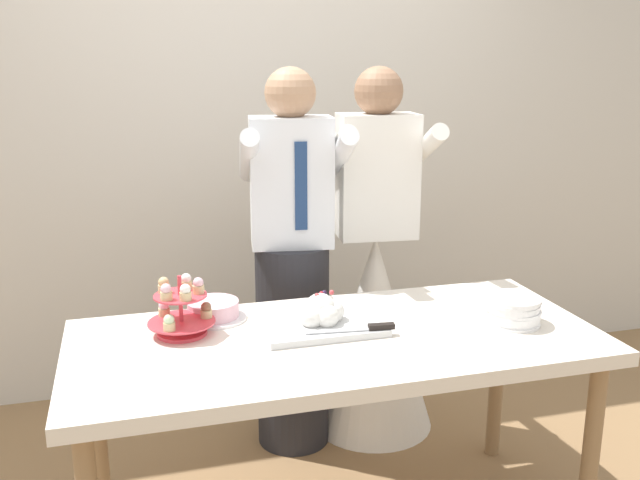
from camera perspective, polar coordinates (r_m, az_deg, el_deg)
rear_wall at (r=3.63m, az=-5.28°, el=10.72°), size 5.20×0.10×2.90m
dessert_table at (r=2.45m, az=1.35°, el=-9.35°), size 1.80×0.80×0.78m
cupcake_stand at (r=2.44m, az=-11.23°, el=-5.57°), size 0.23×0.23×0.21m
main_cake_tray at (r=2.47m, az=0.08°, el=-6.25°), size 0.44×0.31×0.13m
plate_stack at (r=2.59m, az=15.38°, el=-5.52°), size 0.20×0.20×0.10m
round_cake at (r=2.58m, az=-8.66°, el=-5.69°), size 0.24×0.24×0.07m
person_groom at (r=3.04m, az=-2.25°, el=-3.54°), size 0.52×0.55×1.66m
person_bride at (r=3.24m, az=4.43°, el=-5.47°), size 0.56×0.56×1.66m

